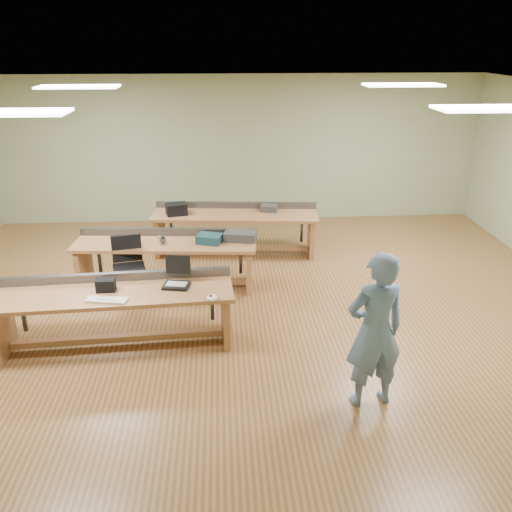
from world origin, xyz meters
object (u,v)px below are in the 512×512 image
parts_bin_teal (209,239)px  parts_bin_grey (241,236)px  workbench_back (235,223)px  person (375,331)px  task_chair (130,278)px  laptop_base (176,285)px  camera_bag (106,285)px  mug (162,240)px  workbench_front (115,305)px  workbench_mid (166,253)px  drinks_can (159,240)px

parts_bin_teal → parts_bin_grey: parts_bin_grey is taller
workbench_back → person: size_ratio=1.72×
workbench_back → parts_bin_teal: size_ratio=8.29×
task_chair → parts_bin_grey: 1.78m
workbench_back → laptop_base: (-0.83, -3.02, 0.21)m
camera_bag → laptop_base: bearing=3.2°
mug → camera_bag: bearing=-108.1°
workbench_front → mug: 1.72m
workbench_front → person: (2.90, -1.39, 0.31)m
workbench_mid → workbench_back: bearing=55.7°
workbench_front → parts_bin_teal: size_ratio=8.25×
laptop_base → drinks_can: (-0.36, 1.54, 0.05)m
mug → parts_bin_teal: bearing=-1.2°
laptop_base → task_chair: 1.50m
workbench_back → task_chair: 2.44m
person → laptop_base: 2.59m
person → laptop_base: bearing=-44.9°
mug → person: bearing=-51.0°
camera_bag → parts_bin_teal: (1.26, 1.61, -0.01)m
workbench_front → laptop_base: bearing=2.0°
person → mug: 3.90m
laptop_base → workbench_front: bearing=-163.5°
task_chair → mug: task_chair is taller
parts_bin_grey → drinks_can: size_ratio=3.82×
person → task_chair: size_ratio=1.80×
workbench_mid → person: 3.95m
mug → workbench_back: bearing=51.4°
workbench_mid → mug: 0.26m
workbench_front → parts_bin_grey: 2.39m
camera_bag → drinks_can: camera_bag is taller
workbench_mid → drinks_can: (-0.08, -0.10, 0.26)m
workbench_front → camera_bag: bearing=169.9°
person → laptop_base: size_ratio=5.46×
workbench_mid → camera_bag: camera_bag is taller
workbench_front → drinks_can: size_ratio=23.25×
workbench_back → person: (1.30, -4.48, 0.31)m
workbench_mid → task_chair: 0.70m
workbench_back → camera_bag: size_ratio=13.02×
mug → workbench_front: bearing=-105.0°
camera_bag → parts_bin_teal: camera_bag is taller
workbench_back → mug: workbench_back is taller
camera_bag → parts_bin_grey: size_ratio=0.47×
workbench_back → parts_bin_teal: 1.55m
parts_bin_teal → mug: 0.72m
camera_bag → mug: size_ratio=1.92×
laptop_base → drinks_can: drinks_can is taller
laptop_base → parts_bin_grey: parts_bin_grey is taller
workbench_mid → laptop_base: 1.68m
workbench_front → mug: bearing=71.5°
laptop_base → mug: size_ratio=2.67×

